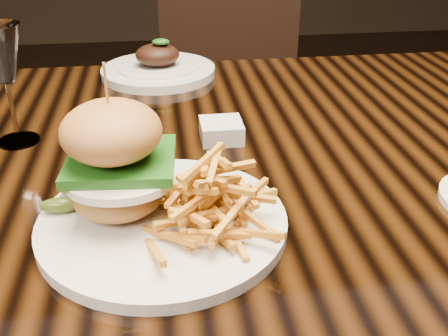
{
  "coord_description": "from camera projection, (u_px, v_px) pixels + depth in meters",
  "views": [
    {
      "loc": [
        -0.07,
        -0.72,
        1.11
      ],
      "look_at": [
        0.0,
        -0.18,
        0.81
      ],
      "focal_mm": 42.0,
      "sensor_mm": 36.0,
      "label": 1
    }
  ],
  "objects": [
    {
      "name": "dining_table",
      "position": [
        207.0,
        191.0,
        0.85
      ],
      "size": [
        1.6,
        0.9,
        0.75
      ],
      "color": "black",
      "rests_on": "ground"
    },
    {
      "name": "burger_plate",
      "position": [
        159.0,
        188.0,
        0.6
      ],
      "size": [
        0.29,
        0.29,
        0.2
      ],
      "rotation": [
        0.0,
        0.0,
        -0.29
      ],
      "color": "silver",
      "rests_on": "dining_table"
    },
    {
      "name": "ramekin",
      "position": [
        221.0,
        131.0,
        0.83
      ],
      "size": [
        0.08,
        0.08,
        0.03
      ],
      "primitive_type": "cube",
      "rotation": [
        0.0,
        0.0,
        -0.17
      ],
      "color": "silver",
      "rests_on": "dining_table"
    },
    {
      "name": "chair_far",
      "position": [
        230.0,
        83.0,
        1.71
      ],
      "size": [
        0.51,
        0.51,
        0.95
      ],
      "rotation": [
        0.0,
        0.0,
        -0.11
      ],
      "color": "black",
      "rests_on": "ground"
    },
    {
      "name": "wine_glass",
      "position": [
        2.0,
        58.0,
        0.77
      ],
      "size": [
        0.07,
        0.07,
        0.19
      ],
      "color": "white",
      "rests_on": "dining_table"
    },
    {
      "name": "far_dish",
      "position": [
        158.0,
        68.0,
        1.11
      ],
      "size": [
        0.24,
        0.24,
        0.08
      ],
      "rotation": [
        0.0,
        0.0,
        0.43
      ],
      "color": "silver",
      "rests_on": "dining_table"
    }
  ]
}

